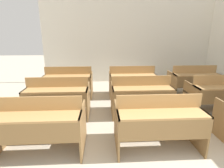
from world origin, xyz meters
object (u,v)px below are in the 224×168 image
at_px(bench_second_center, 141,95).
at_px(wastepaper_bin, 215,83).
at_px(bench_third_left, 69,81).
at_px(bench_third_right, 193,80).
at_px(bench_third_center, 132,81).
at_px(bench_front_left, 39,123).
at_px(bench_front_center, 158,121).
at_px(bench_second_right, 220,93).
at_px(bench_second_left, 58,96).

distance_m(bench_second_center, wastepaper_bin, 3.46).
height_order(bench_third_left, bench_third_right, same).
bearing_deg(bench_third_center, bench_front_left, -126.70).
height_order(bench_front_center, bench_third_right, same).
xyz_separation_m(bench_second_center, bench_second_right, (1.81, -0.01, 0.00)).
height_order(bench_third_right, wastepaper_bin, bench_third_right).
distance_m(bench_second_left, bench_third_center, 2.20).
relative_size(bench_front_center, bench_third_left, 1.00).
distance_m(bench_second_left, bench_second_center, 1.82).
height_order(bench_front_left, bench_third_right, same).
bearing_deg(bench_front_left, bench_second_right, 18.30).
bearing_deg(bench_third_left, wastepaper_bin, 6.75).
relative_size(bench_front_center, wastepaper_bin, 3.81).
relative_size(bench_second_left, bench_third_left, 1.00).
bearing_deg(bench_front_left, wastepaper_bin, 32.42).
relative_size(bench_second_center, bench_third_left, 1.00).
bearing_deg(bench_second_right, bench_third_center, 145.56).
distance_m(bench_front_left, bench_second_left, 1.20).
bearing_deg(bench_second_right, bench_front_left, -161.70).
height_order(bench_second_left, bench_third_right, same).
relative_size(bench_second_right, wastepaper_bin, 3.81).
height_order(bench_front_left, bench_third_center, same).
distance_m(bench_front_left, bench_front_center, 1.81).
bearing_deg(bench_front_left, bench_third_center, 53.30).
height_order(bench_front_center, bench_second_left, same).
bearing_deg(bench_front_left, bench_second_left, 90.17).
bearing_deg(bench_third_right, bench_second_center, -146.49).
height_order(bench_front_left, bench_second_right, same).
height_order(bench_second_left, bench_third_left, same).
height_order(bench_second_center, bench_third_center, same).
bearing_deg(bench_second_left, bench_third_left, 89.83).
relative_size(bench_second_center, bench_third_right, 1.00).
height_order(bench_second_right, wastepaper_bin, bench_second_right).
bearing_deg(bench_second_left, bench_third_right, 18.53).
distance_m(bench_third_left, wastepaper_bin, 4.79).
relative_size(bench_front_center, bench_second_right, 1.00).
bearing_deg(bench_third_right, bench_front_left, -146.41).
bearing_deg(bench_second_right, bench_front_center, -146.24).
bearing_deg(bench_third_center, bench_second_right, -34.44).
bearing_deg(bench_front_center, bench_third_left, 126.29).
relative_size(bench_front_left, bench_third_right, 1.00).
bearing_deg(bench_second_left, wastepaper_bin, 20.89).
relative_size(bench_third_left, bench_third_right, 1.00).
relative_size(bench_front_left, bench_second_center, 1.00).
bearing_deg(wastepaper_bin, bench_front_center, -134.10).
xyz_separation_m(bench_front_center, bench_second_left, (-1.81, 1.21, 0.00)).
distance_m(bench_third_center, bench_third_right, 1.83).
relative_size(bench_second_right, bench_third_left, 1.00).
xyz_separation_m(bench_third_left, wastepaper_bin, (4.74, 0.56, -0.30)).
height_order(bench_second_left, bench_third_center, same).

